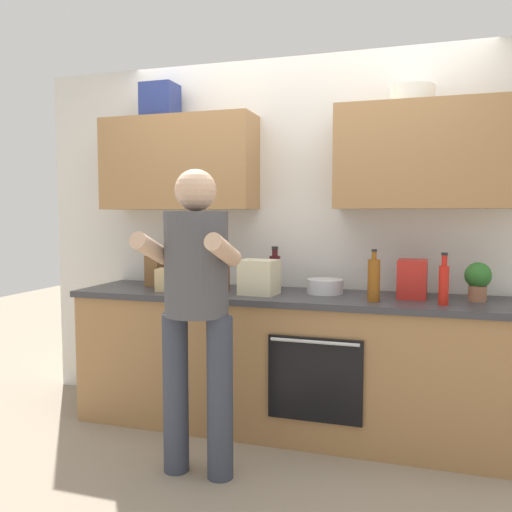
# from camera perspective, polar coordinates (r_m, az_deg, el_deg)

# --- Properties ---
(ground_plane) EXTENTS (12.00, 12.00, 0.00)m
(ground_plane) POSITION_cam_1_polar(r_m,az_deg,el_deg) (3.68, 3.29, -18.07)
(ground_plane) COLOR gray
(back_wall_unit) EXTENTS (4.00, 0.38, 2.50)m
(back_wall_unit) POSITION_cam_1_polar(r_m,az_deg,el_deg) (3.67, 4.37, 5.70)
(back_wall_unit) COLOR silver
(back_wall_unit) RESTS_ON ground
(counter) EXTENTS (2.84, 0.67, 0.90)m
(counter) POSITION_cam_1_polar(r_m,az_deg,el_deg) (3.53, 3.33, -11.31)
(counter) COLOR #A37547
(counter) RESTS_ON ground
(person_standing) EXTENTS (0.49, 0.45, 1.65)m
(person_standing) POSITION_cam_1_polar(r_m,az_deg,el_deg) (2.84, -6.46, -4.38)
(person_standing) COLOR #383D4C
(person_standing) RESTS_ON ground
(bottle_juice) EXTENTS (0.05, 0.05, 0.26)m
(bottle_juice) POSITION_cam_1_polar(r_m,az_deg,el_deg) (3.38, -3.59, -2.52)
(bottle_juice) COLOR orange
(bottle_juice) RESTS_ON counter
(bottle_vinegar) EXTENTS (0.05, 0.05, 0.22)m
(bottle_vinegar) POSITION_cam_1_polar(r_m,az_deg,el_deg) (3.56, -3.27, -2.28)
(bottle_vinegar) COLOR brown
(bottle_vinegar) RESTS_ON counter
(bottle_wine) EXTENTS (0.07, 0.07, 0.30)m
(bottle_wine) POSITION_cam_1_polar(r_m,az_deg,el_deg) (3.58, 2.04, -1.68)
(bottle_wine) COLOR #471419
(bottle_wine) RESTS_ON counter
(bottle_hotsauce) EXTENTS (0.06, 0.06, 0.30)m
(bottle_hotsauce) POSITION_cam_1_polar(r_m,az_deg,el_deg) (3.19, 19.57, -2.75)
(bottle_hotsauce) COLOR red
(bottle_hotsauce) RESTS_ON counter
(bottle_syrup) EXTENTS (0.07, 0.07, 0.31)m
(bottle_syrup) POSITION_cam_1_polar(r_m,az_deg,el_deg) (3.20, 12.56, -2.49)
(bottle_syrup) COLOR #8C4C14
(bottle_syrup) RESTS_ON counter
(bottle_water) EXTENTS (0.05, 0.05, 0.31)m
(bottle_water) POSITION_cam_1_polar(r_m,az_deg,el_deg) (3.85, -8.30, -1.33)
(bottle_water) COLOR silver
(bottle_water) RESTS_ON counter
(cup_coffee) EXTENTS (0.07, 0.07, 0.10)m
(cup_coffee) POSITION_cam_1_polar(r_m,az_deg,el_deg) (3.68, 0.00, -2.77)
(cup_coffee) COLOR white
(cup_coffee) RESTS_ON counter
(mixing_bowl) EXTENTS (0.24, 0.24, 0.09)m
(mixing_bowl) POSITION_cam_1_polar(r_m,az_deg,el_deg) (3.48, 7.45, -3.26)
(mixing_bowl) COLOR silver
(mixing_bowl) RESTS_ON counter
(knife_block) EXTENTS (0.10, 0.14, 0.28)m
(knife_block) POSITION_cam_1_polar(r_m,az_deg,el_deg) (3.89, -10.81, -1.52)
(knife_block) COLOR brown
(knife_block) RESTS_ON counter
(potted_herb) EXTENTS (0.15, 0.15, 0.23)m
(potted_herb) POSITION_cam_1_polar(r_m,az_deg,el_deg) (3.40, 22.79, -2.32)
(potted_herb) COLOR #9E6647
(potted_herb) RESTS_ON counter
(grocery_bag_rice) EXTENTS (0.25, 0.21, 0.22)m
(grocery_bag_rice) POSITION_cam_1_polar(r_m,az_deg,el_deg) (3.40, 0.33, -2.29)
(grocery_bag_rice) COLOR beige
(grocery_bag_rice) RESTS_ON counter
(grocery_bag_crisps) EXTENTS (0.18, 0.20, 0.24)m
(grocery_bag_crisps) POSITION_cam_1_polar(r_m,az_deg,el_deg) (3.39, 16.49, -2.38)
(grocery_bag_crisps) COLOR red
(grocery_bag_crisps) RESTS_ON counter
(grocery_bag_bread) EXTENTS (0.20, 0.19, 0.15)m
(grocery_bag_bread) POSITION_cam_1_polar(r_m,az_deg,el_deg) (3.62, -9.26, -2.52)
(grocery_bag_bread) COLOR tan
(grocery_bag_bread) RESTS_ON counter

